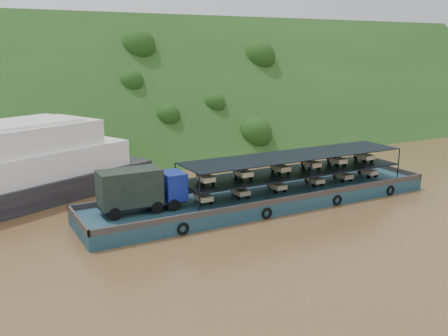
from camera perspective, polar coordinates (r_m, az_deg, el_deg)
ground at (r=48.01m, az=3.83°, el=-4.18°), size 160.00×160.00×0.00m
hillside at (r=79.82m, az=-10.20°, el=2.77°), size 140.00×39.60×39.60m
cargo_barge at (r=46.85m, az=3.19°, el=-3.06°), size 35.00×7.18×4.90m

